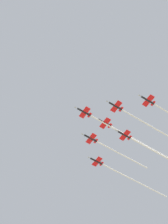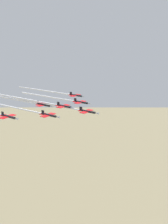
# 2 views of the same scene
# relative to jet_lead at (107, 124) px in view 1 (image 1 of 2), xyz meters

# --- Properties ---
(jet_lead) EXTENTS (34.23, 59.62, 2.78)m
(jet_lead) POSITION_rel_jet_lead_xyz_m (0.00, 0.00, 0.00)
(jet_lead) COLOR black
(jet_port_inner) EXTENTS (32.28, 56.11, 2.78)m
(jet_port_inner) POSITION_rel_jet_lead_xyz_m (-6.94, -19.73, 0.17)
(jet_port_inner) COLOR black
(jet_starboard_inner) EXTENTS (30.24, 52.44, 2.78)m
(jet_starboard_inner) POSITION_rel_jet_lead_xyz_m (19.54, -2.96, -1.03)
(jet_starboard_inner) COLOR black
(jet_port_outer) EXTENTS (39.14, 68.48, 2.78)m
(jet_port_outer) POSITION_rel_jet_lead_xyz_m (10.55, -19.00, 0.56)
(jet_port_outer) COLOR black
(jet_center_rear) EXTENTS (38.34, 67.03, 2.78)m
(jet_center_rear) POSITION_rel_jet_lead_xyz_m (44.38, -15.48, -0.68)
(jet_center_rear) COLOR black
(jet_port_trail) EXTENTS (33.51, 58.33, 2.78)m
(jet_port_trail) POSITION_rel_jet_lead_xyz_m (16.39, -29.53, -1.03)
(jet_port_trail) COLOR black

